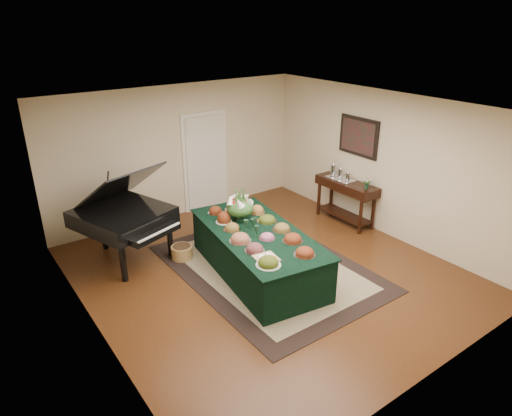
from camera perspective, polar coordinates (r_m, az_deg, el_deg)
ground at (r=7.64m, az=1.33°, el=-7.98°), size 6.00×6.00×0.00m
area_rug at (r=7.75m, az=1.45°, el=-7.43°), size 2.66×3.72×0.01m
kitchen_doorway at (r=9.81m, az=-6.34°, el=5.65°), size 1.05×0.07×2.10m
buffet_table at (r=7.44m, az=0.17°, el=-5.57°), size 1.64×2.86×0.75m
food_platters at (r=7.26m, az=-0.03°, el=-2.59°), size 1.26×2.33×0.14m
cutting_board at (r=6.50m, az=1.20°, el=-6.01°), size 0.35×0.35×0.10m
green_goblets at (r=7.27m, az=-0.43°, el=-2.20°), size 0.23×0.35×0.18m
floral_centerpiece at (r=7.58m, az=-1.98°, el=0.42°), size 0.47×0.47×0.47m
grand_piano at (r=8.00m, az=-16.19°, el=-0.95°), size 1.68×1.87×1.64m
wicker_basket at (r=8.09m, az=-9.23°, el=-5.48°), size 0.37×0.37×0.23m
mahogany_sideboard at (r=9.32m, az=11.21°, el=2.15°), size 0.45×1.37×0.87m
tea_service at (r=9.35m, az=10.44°, el=4.31°), size 0.34×0.58×0.30m
pink_bouquet at (r=8.90m, az=13.71°, el=3.20°), size 0.17×0.17×0.21m
wall_painting at (r=9.16m, az=12.70°, el=8.70°), size 0.05×0.95×0.75m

